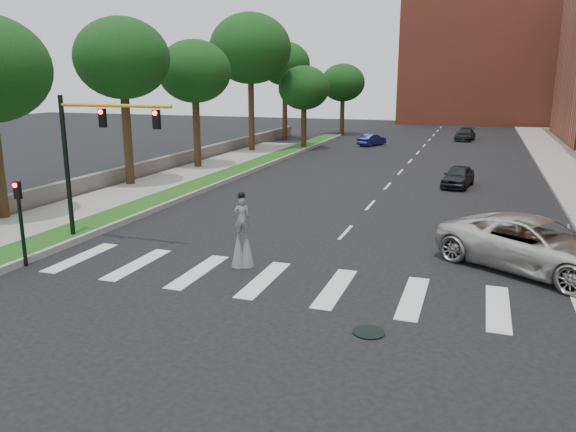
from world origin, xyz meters
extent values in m
plane|color=black|center=(0.00, 0.00, 0.00)|extent=(160.00, 160.00, 0.00)
cube|color=#1A4B15|center=(-11.50, 20.00, 0.12)|extent=(2.00, 60.00, 0.25)
cube|color=#989792|center=(-10.45, 20.00, 0.14)|extent=(0.20, 60.00, 0.28)
cube|color=gray|center=(-14.50, 10.00, 0.09)|extent=(4.00, 60.00, 0.18)
cube|color=#5F5952|center=(-17.00, 22.00, 0.55)|extent=(0.50, 56.00, 1.10)
cylinder|color=black|center=(3.00, -2.00, 0.02)|extent=(0.90, 0.90, 0.04)
cube|color=#B75039|center=(6.00, 78.00, 9.00)|extent=(26.00, 14.00, 18.00)
cylinder|color=black|center=(-11.00, 3.00, 3.10)|extent=(0.20, 0.20, 6.20)
cylinder|color=gold|center=(-8.40, 3.00, 5.80)|extent=(5.20, 0.14, 0.14)
cube|color=black|center=(-9.00, 3.00, 5.30)|extent=(0.28, 0.18, 0.75)
cylinder|color=#FF0C0C|center=(-9.00, 2.90, 5.55)|extent=(0.18, 0.06, 0.18)
cube|color=black|center=(-6.50, 3.00, 5.30)|extent=(0.28, 0.18, 0.75)
cylinder|color=#FF0C0C|center=(-6.50, 2.90, 5.55)|extent=(0.18, 0.06, 0.18)
cylinder|color=black|center=(-10.30, -0.50, 1.50)|extent=(0.14, 0.14, 3.00)
cube|color=black|center=(-10.30, -0.50, 2.90)|extent=(0.25, 0.16, 0.65)
cylinder|color=#FF0C0C|center=(-10.30, -0.60, 3.10)|extent=(0.16, 0.05, 0.16)
cylinder|color=#332314|center=(-2.41, 2.15, 0.54)|extent=(0.07, 0.07, 1.08)
cylinder|color=#332314|center=(-2.71, 2.03, 0.54)|extent=(0.07, 0.07, 1.08)
cone|color=slate|center=(-2.41, 2.15, 0.68)|extent=(0.52, 0.52, 1.35)
cone|color=slate|center=(-2.71, 2.03, 0.68)|extent=(0.52, 0.52, 1.35)
imported|color=slate|center=(-2.56, 2.09, 1.88)|extent=(0.68, 0.57, 1.58)
sphere|color=black|center=(-2.56, 2.09, 2.73)|extent=(0.26, 0.26, 0.26)
cylinder|color=black|center=(-2.56, 2.09, 2.68)|extent=(0.34, 0.34, 0.02)
cube|color=yellow|center=(-2.61, 2.22, 2.31)|extent=(0.22, 0.05, 0.10)
imported|color=beige|center=(7.71, 5.11, 0.97)|extent=(7.62, 6.39, 1.94)
imported|color=black|center=(4.34, 21.30, 0.69)|extent=(2.22, 4.23, 1.37)
imported|color=#181954|center=(-5.22, 42.24, 0.60)|extent=(2.63, 3.87, 1.21)
imported|color=black|center=(3.85, 50.70, 0.67)|extent=(2.39, 4.78, 1.33)
cylinder|color=#332314|center=(-15.92, 14.56, 3.30)|extent=(0.56, 0.56, 6.60)
ellipsoid|color=black|center=(-15.92, 14.56, 8.07)|extent=(5.90, 5.90, 5.02)
cylinder|color=#332314|center=(-15.24, 22.65, 3.00)|extent=(0.56, 0.56, 5.99)
ellipsoid|color=black|center=(-15.24, 22.65, 7.37)|extent=(5.53, 5.53, 4.70)
cylinder|color=#332314|center=(-15.14, 33.43, 3.82)|extent=(0.56, 0.56, 7.64)
ellipsoid|color=black|center=(-15.14, 33.43, 9.52)|extent=(7.55, 7.55, 6.41)
cylinder|color=#332314|center=(-15.66, 44.52, 3.52)|extent=(0.56, 0.56, 7.03)
ellipsoid|color=black|center=(-15.66, 44.52, 8.44)|extent=(5.62, 5.62, 4.77)
cylinder|color=#332314|center=(-11.11, 37.12, 2.36)|extent=(0.56, 0.56, 4.71)
ellipsoid|color=black|center=(-11.11, 37.12, 5.96)|extent=(5.00, 5.00, 4.25)
cylinder|color=#332314|center=(-10.94, 52.60, 2.50)|extent=(0.56, 0.56, 5.01)
ellipsoid|color=black|center=(-10.94, 52.60, 6.35)|extent=(5.37, 5.37, 4.56)
camera|label=1|loc=(5.51, -16.27, 6.86)|focal=35.00mm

